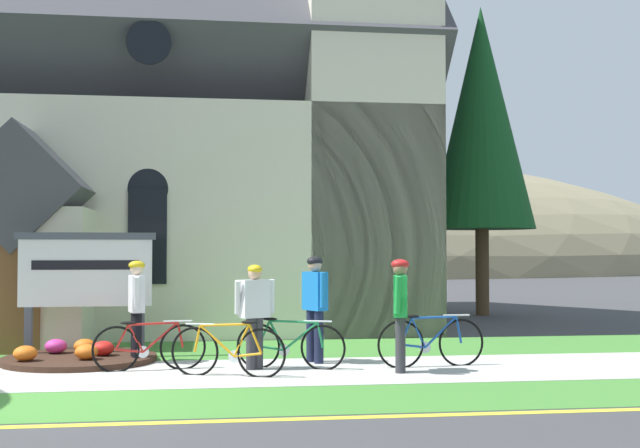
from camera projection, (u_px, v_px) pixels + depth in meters
name	position (u px, v px, depth m)	size (l,w,h in m)	color
ground	(110.00, 356.00, 13.66)	(140.00, 140.00, 0.00)	#3D3D3F
sidewalk_slab	(123.00, 375.00, 11.61)	(32.00, 2.71, 0.01)	#B7B5AD
grass_verge	(101.00, 405.00, 9.35)	(32.00, 1.86, 0.01)	#427F33
church_lawn	(140.00, 351.00, 14.35)	(24.00, 2.81, 0.01)	#427F33
curb_paint_stripe	(86.00, 425.00, 8.28)	(28.00, 0.16, 0.01)	yellow
church_building	(176.00, 139.00, 20.99)	(12.76, 12.68, 13.30)	beige
church_sign	(86.00, 274.00, 13.48)	(2.32, 0.16, 2.12)	#474C56
flower_bed	(78.00, 357.00, 12.91)	(2.46, 2.46, 0.34)	#382319
bicycle_blue	(290.00, 345.00, 12.21)	(1.64, 0.64, 0.80)	black
bicycle_silver	(431.00, 342.00, 12.42)	(1.75, 0.21, 0.84)	black
bicycle_orange	(228.00, 350.00, 11.46)	(1.65, 0.60, 0.83)	black
bicycle_green	(149.00, 346.00, 12.03)	(1.69, 0.30, 0.77)	black
cyclist_in_blue_jersey	(315.00, 300.00, 12.86)	(0.39, 0.74, 1.72)	#191E38
cyclist_in_white_jersey	(400.00, 306.00, 11.82)	(0.31, 0.70, 1.69)	#2D2D33
cyclist_in_red_jersey	(255.00, 309.00, 12.13)	(0.62, 0.38, 1.60)	#2D2D33
cyclist_in_yellow_jersey	(137.00, 303.00, 12.87)	(0.31, 0.77, 1.65)	black
roadside_conifer	(481.00, 118.00, 22.47)	(2.96, 2.96, 8.74)	#4C3823
distant_hill	(172.00, 271.00, 69.60)	(99.36, 49.84, 21.81)	#847A5B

